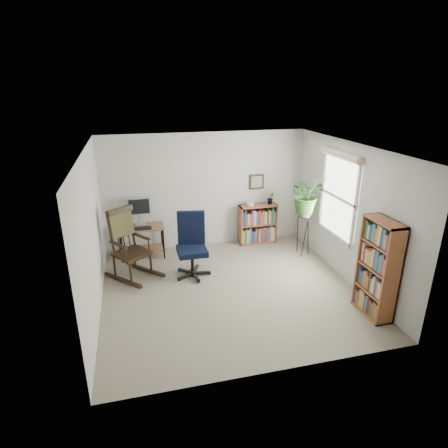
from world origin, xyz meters
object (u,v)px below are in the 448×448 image
object	(u,v)px
office_chair	(192,246)
tall_bookshelf	(378,269)
low_bookshelf	(258,224)
rocking_chair	(131,244)
desk	(142,242)

from	to	relation	value
office_chair	tall_bookshelf	world-z (taller)	tall_bookshelf
low_bookshelf	tall_bookshelf	distance (m)	3.13
rocking_chair	tall_bookshelf	world-z (taller)	tall_bookshelf
office_chair	desk	bearing A→B (deg)	136.76
desk	tall_bookshelf	xyz separation A→B (m)	(3.29, -2.89, 0.43)
desk	rocking_chair	size ratio (longest dim) A/B	0.69
low_bookshelf	tall_bookshelf	size ratio (longest dim) A/B	0.57
desk	tall_bookshelf	size ratio (longest dim) A/B	0.59
low_bookshelf	tall_bookshelf	bearing A→B (deg)	-74.99
desk	tall_bookshelf	bearing A→B (deg)	-41.33
desk	office_chair	world-z (taller)	office_chair
office_chair	rocking_chair	distance (m)	1.06
tall_bookshelf	low_bookshelf	bearing A→B (deg)	105.01
desk	rocking_chair	bearing A→B (deg)	-103.44
desk	office_chair	distance (m)	1.38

